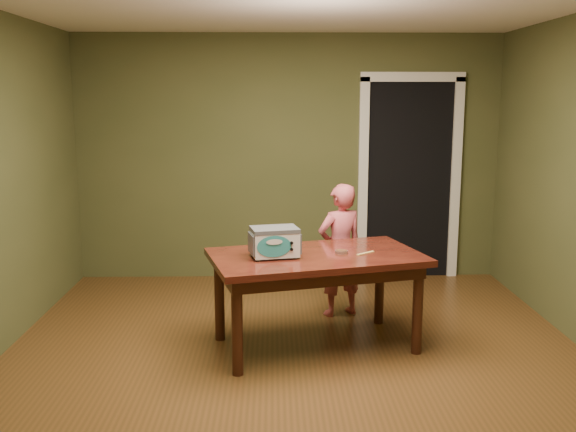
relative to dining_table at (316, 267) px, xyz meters
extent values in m
plane|color=brown|center=(-0.17, -0.46, -0.65)|extent=(5.00, 5.00, 0.00)
cube|color=#4E502A|center=(-0.17, 2.04, 0.65)|extent=(4.50, 0.02, 2.60)
cube|color=#4E502A|center=(-0.17, -2.96, 0.65)|extent=(4.50, 0.02, 2.60)
cube|color=black|center=(1.13, 2.34, 0.40)|extent=(0.90, 0.60, 2.10)
cube|color=black|center=(1.13, 2.02, 0.40)|extent=(0.90, 0.02, 2.10)
cube|color=white|center=(0.63, 2.01, 0.40)|extent=(0.10, 0.06, 2.20)
cube|color=white|center=(1.63, 2.01, 0.40)|extent=(0.10, 0.06, 2.20)
cube|color=white|center=(1.13, 2.01, 1.50)|extent=(1.10, 0.06, 0.10)
cube|color=#35110C|center=(0.00, 0.00, 0.07)|extent=(1.78, 1.28, 0.05)
cube|color=#32160C|center=(0.00, 0.00, 0.00)|extent=(1.63, 1.13, 0.10)
cylinder|color=#32160C|center=(-0.59, -0.52, -0.30)|extent=(0.08, 0.08, 0.70)
cylinder|color=#32160C|center=(-0.77, 0.16, -0.30)|extent=(0.08, 0.08, 0.70)
cylinder|color=#32160C|center=(0.77, -0.16, -0.30)|extent=(0.08, 0.08, 0.70)
cylinder|color=#32160C|center=(0.59, 0.52, -0.30)|extent=(0.08, 0.08, 0.70)
cylinder|color=#4C4F54|center=(-0.44, -0.20, 0.11)|extent=(0.02, 0.02, 0.01)
cylinder|color=#4C4F54|center=(-0.48, -0.02, 0.11)|extent=(0.02, 0.02, 0.01)
cylinder|color=#4C4F54|center=(-0.17, -0.14, 0.11)|extent=(0.02, 0.02, 0.01)
cylinder|color=#4C4F54|center=(-0.20, 0.04, 0.11)|extent=(0.02, 0.02, 0.01)
cube|color=white|center=(-0.32, -0.08, 0.21)|extent=(0.38, 0.31, 0.19)
cube|color=#4C4F54|center=(-0.32, -0.08, 0.31)|extent=(0.39, 0.31, 0.03)
cube|color=#4C4F54|center=(-0.50, -0.12, 0.21)|extent=(0.06, 0.22, 0.15)
cube|color=#4C4F54|center=(-0.15, -0.05, 0.21)|extent=(0.06, 0.22, 0.15)
ellipsoid|color=teal|center=(-0.32, -0.21, 0.21)|extent=(0.25, 0.06, 0.16)
cylinder|color=black|center=(-0.20, -0.19, 0.23)|extent=(0.03, 0.02, 0.02)
cylinder|color=black|center=(-0.20, -0.19, 0.18)|extent=(0.02, 0.02, 0.02)
cylinder|color=silver|center=(0.20, 0.03, 0.11)|extent=(0.10, 0.10, 0.02)
cylinder|color=#53331B|center=(0.20, 0.03, 0.12)|extent=(0.09, 0.09, 0.01)
cube|color=tan|center=(0.38, 0.00, 0.10)|extent=(0.15, 0.13, 0.01)
imported|color=#CB535E|center=(0.27, 0.75, -0.05)|extent=(0.51, 0.44, 1.20)
camera|label=1|loc=(-0.33, -4.80, 1.29)|focal=40.00mm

